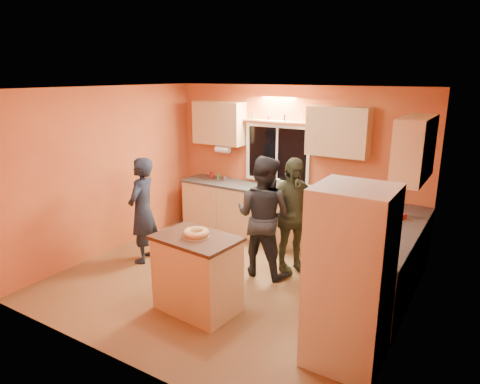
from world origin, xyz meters
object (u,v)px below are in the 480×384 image
Objects in this scene: person_center at (263,216)px; person_right at (291,216)px; person_left at (143,210)px; island at (197,273)px; refrigerator at (350,278)px.

person_center is 0.41m from person_right.
island is at bearing 49.66° from person_left.
refrigerator is 1.05× the size of person_center.
refrigerator is at bearing -104.65° from person_right.
refrigerator is 1.12× the size of person_left.
refrigerator is 1.08× the size of person_right.
person_center is (1.75, 0.56, 0.05)m from person_left.
person_left is 2.21m from person_right.
person_left is 1.84m from person_center.
island is 0.61× the size of person_right.
refrigerator reaches higher than person_center.
person_right is at bearing 77.91° from island.
refrigerator is 2.06m from person_right.
person_right is (0.30, 0.29, -0.02)m from person_center.
person_center is at bearing 86.71° from island.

